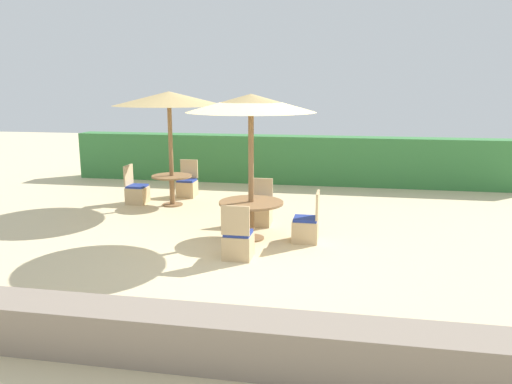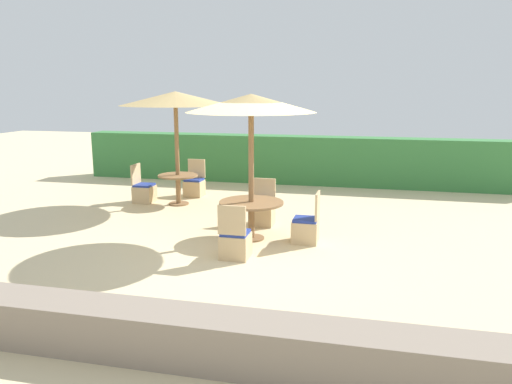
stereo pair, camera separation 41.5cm
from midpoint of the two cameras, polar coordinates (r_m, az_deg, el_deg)
ground_plane at (r=8.69m, az=-2.10°, el=-6.63°), size 40.00×40.00×0.00m
hedge_row at (r=14.57m, az=3.23°, el=3.71°), size 13.00×0.70×1.38m
stone_border at (r=5.39m, az=-10.79°, el=-15.91°), size 10.00×0.56×0.53m
parasol_center at (r=8.89m, az=-1.94°, el=10.02°), size 2.32×2.32×2.65m
round_table_center at (r=9.15m, az=-1.86°, el=-1.91°), size 1.18×1.18×0.71m
patio_chair_center_south at (r=8.22m, az=-3.52°, el=-5.83°), size 0.46×0.46×0.93m
patio_chair_center_east at (r=9.10m, az=4.48°, el=-4.07°), size 0.46×0.46×0.93m
patio_chair_center_north at (r=10.17m, az=-0.71°, el=-2.32°), size 0.46×0.46×0.93m
parasol_back_left at (r=11.79m, az=-10.93°, el=10.38°), size 2.58×2.58×2.67m
round_table_back_left at (r=11.99m, az=-10.57°, el=1.04°), size 0.94×0.94×0.72m
patio_chair_back_left_north at (r=12.94m, az=-8.78°, el=0.63°), size 0.46×0.46×0.93m
patio_chair_back_left_west at (r=12.42m, az=-14.41°, el=-0.08°), size 0.46×0.46×0.93m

